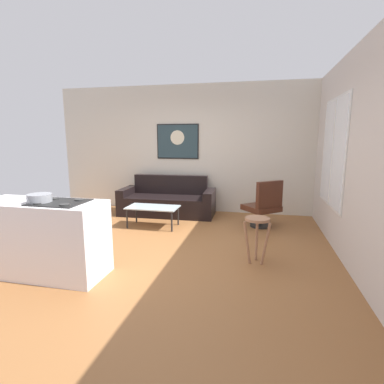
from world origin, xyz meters
TOP-DOWN VIEW (x-y plane):
  - ground at (0.00, 0.00)m, footprint 6.40×6.40m
  - back_wall at (0.00, 2.42)m, footprint 6.40×0.05m
  - right_wall at (2.62, 0.30)m, footprint 0.05×6.40m
  - couch at (-0.45, 1.91)m, footprint 2.05×0.89m
  - coffee_table at (-0.44, 0.94)m, footprint 0.95×0.51m
  - armchair at (1.58, 1.35)m, footprint 0.78×0.77m
  - bar_stool at (1.47, -0.31)m, footprint 0.37×0.36m
  - kitchen_counter at (-1.05, -1.22)m, footprint 1.54×0.61m
  - mixing_bowl at (-0.99, -1.28)m, footprint 0.27×0.27m
  - wall_painting at (-0.35, 2.38)m, footprint 0.96×0.03m
  - window at (2.59, 0.90)m, footprint 0.03×1.48m

SIDE VIEW (x-z plane):
  - ground at x=0.00m, z-range -0.04..0.00m
  - couch at x=-0.45m, z-range -0.14..0.69m
  - coffee_table at x=-0.44m, z-range 0.16..0.54m
  - armchair at x=1.58m, z-range -0.02..0.87m
  - kitchen_counter at x=-1.05m, z-range -0.01..0.92m
  - bar_stool at x=1.47m, z-range 0.17..0.79m
  - mixing_bowl at x=-0.99m, z-range 0.90..1.01m
  - back_wall at x=0.00m, z-range 0.00..2.80m
  - right_wall at x=2.62m, z-range 0.00..2.80m
  - window at x=2.59m, z-range 0.57..2.26m
  - wall_painting at x=-0.35m, z-range 1.18..1.96m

